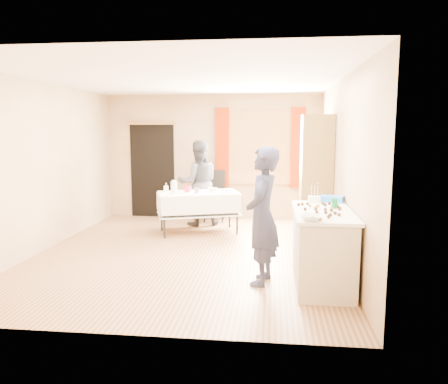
# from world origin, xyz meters

# --- Properties ---
(floor) EXTENTS (4.50, 5.50, 0.02)m
(floor) POSITION_xyz_m (0.00, 0.00, -0.01)
(floor) COLOR #9E7047
(floor) RESTS_ON ground
(ceiling) EXTENTS (4.50, 5.50, 0.02)m
(ceiling) POSITION_xyz_m (0.00, 0.00, 2.61)
(ceiling) COLOR white
(ceiling) RESTS_ON floor
(wall_back) EXTENTS (4.50, 0.02, 2.60)m
(wall_back) POSITION_xyz_m (0.00, 2.76, 1.30)
(wall_back) COLOR tan
(wall_back) RESTS_ON floor
(wall_front) EXTENTS (4.50, 0.02, 2.60)m
(wall_front) POSITION_xyz_m (0.00, -2.76, 1.30)
(wall_front) COLOR tan
(wall_front) RESTS_ON floor
(wall_left) EXTENTS (0.02, 5.50, 2.60)m
(wall_left) POSITION_xyz_m (-2.26, 0.00, 1.30)
(wall_left) COLOR tan
(wall_left) RESTS_ON floor
(wall_right) EXTENTS (0.02, 5.50, 2.60)m
(wall_right) POSITION_xyz_m (2.26, 0.00, 1.30)
(wall_right) COLOR tan
(wall_right) RESTS_ON floor
(window_frame) EXTENTS (1.32, 0.06, 1.52)m
(window_frame) POSITION_xyz_m (1.00, 2.72, 1.50)
(window_frame) COLOR olive
(window_frame) RESTS_ON wall_back
(window_pane) EXTENTS (1.20, 0.02, 1.40)m
(window_pane) POSITION_xyz_m (1.00, 2.71, 1.50)
(window_pane) COLOR white
(window_pane) RESTS_ON wall_back
(curtain_left) EXTENTS (0.28, 0.06, 1.65)m
(curtain_left) POSITION_xyz_m (0.22, 2.67, 1.50)
(curtain_left) COLOR #8E2102
(curtain_left) RESTS_ON wall_back
(curtain_right) EXTENTS (0.28, 0.06, 1.65)m
(curtain_right) POSITION_xyz_m (1.78, 2.67, 1.50)
(curtain_right) COLOR #8E2102
(curtain_right) RESTS_ON wall_back
(doorway) EXTENTS (0.95, 0.04, 2.00)m
(doorway) POSITION_xyz_m (-1.30, 2.73, 1.00)
(doorway) COLOR black
(doorway) RESTS_ON floor
(door_lintel) EXTENTS (1.05, 0.06, 0.08)m
(door_lintel) POSITION_xyz_m (-1.30, 2.70, 2.02)
(door_lintel) COLOR olive
(door_lintel) RESTS_ON wall_back
(cabinet) EXTENTS (0.50, 0.60, 2.11)m
(cabinet) POSITION_xyz_m (1.99, 0.86, 1.06)
(cabinet) COLOR olive
(cabinet) RESTS_ON floor
(counter) EXTENTS (0.69, 1.45, 0.91)m
(counter) POSITION_xyz_m (1.89, -1.16, 0.45)
(counter) COLOR beige
(counter) RESTS_ON floor
(party_table) EXTENTS (1.63, 1.19, 0.75)m
(party_table) POSITION_xyz_m (-0.06, 1.32, 0.45)
(party_table) COLOR black
(party_table) RESTS_ON floor
(chair) EXTENTS (0.45, 0.45, 1.04)m
(chair) POSITION_xyz_m (0.08, 2.42, 0.31)
(chair) COLOR black
(chair) RESTS_ON floor
(girl) EXTENTS (0.73, 0.59, 1.68)m
(girl) POSITION_xyz_m (1.16, -1.21, 0.84)
(girl) COLOR #212442
(girl) RESTS_ON floor
(woman) EXTENTS (1.19, 1.11, 1.67)m
(woman) POSITION_xyz_m (-0.17, 1.99, 0.84)
(woman) COLOR black
(woman) RESTS_ON floor
(soda_can) EXTENTS (0.07, 0.07, 0.12)m
(soda_can) POSITION_xyz_m (2.04, -0.99, 0.97)
(soda_can) COLOR #0D792D
(soda_can) RESTS_ON counter
(mixing_bowl) EXTENTS (0.35, 0.35, 0.06)m
(mixing_bowl) POSITION_xyz_m (1.70, -1.76, 0.94)
(mixing_bowl) COLOR white
(mixing_bowl) RESTS_ON counter
(foam_block) EXTENTS (0.16, 0.11, 0.08)m
(foam_block) POSITION_xyz_m (1.84, -0.54, 0.95)
(foam_block) COLOR white
(foam_block) RESTS_ON counter
(blue_basket) EXTENTS (0.34, 0.28, 0.08)m
(blue_basket) POSITION_xyz_m (2.08, -0.49, 0.95)
(blue_basket) COLOR #2078EE
(blue_basket) RESTS_ON counter
(pitcher) EXTENTS (0.14, 0.14, 0.22)m
(pitcher) POSITION_xyz_m (-0.45, 1.05, 0.86)
(pitcher) COLOR silver
(pitcher) RESTS_ON party_table
(cup_red) EXTENTS (0.26, 0.26, 0.11)m
(cup_red) POSITION_xyz_m (-0.25, 1.29, 0.81)
(cup_red) COLOR red
(cup_red) RESTS_ON party_table
(cup_rainbow) EXTENTS (0.17, 0.17, 0.10)m
(cup_rainbow) POSITION_xyz_m (-0.05, 1.15, 0.80)
(cup_rainbow) COLOR red
(cup_rainbow) RESTS_ON party_table
(small_bowl) EXTENTS (0.36, 0.36, 0.06)m
(small_bowl) POSITION_xyz_m (0.18, 1.52, 0.78)
(small_bowl) COLOR white
(small_bowl) RESTS_ON party_table
(pastry_tray) EXTENTS (0.34, 0.29, 0.02)m
(pastry_tray) POSITION_xyz_m (0.45, 1.40, 0.76)
(pastry_tray) COLOR white
(pastry_tray) RESTS_ON party_table
(bottle) EXTENTS (0.13, 0.13, 0.16)m
(bottle) POSITION_xyz_m (-0.65, 1.29, 0.83)
(bottle) COLOR white
(bottle) RESTS_ON party_table
(cake_balls) EXTENTS (0.52, 1.06, 0.04)m
(cake_balls) POSITION_xyz_m (1.89, -1.14, 0.93)
(cake_balls) COLOR #3F2314
(cake_balls) RESTS_ON counter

